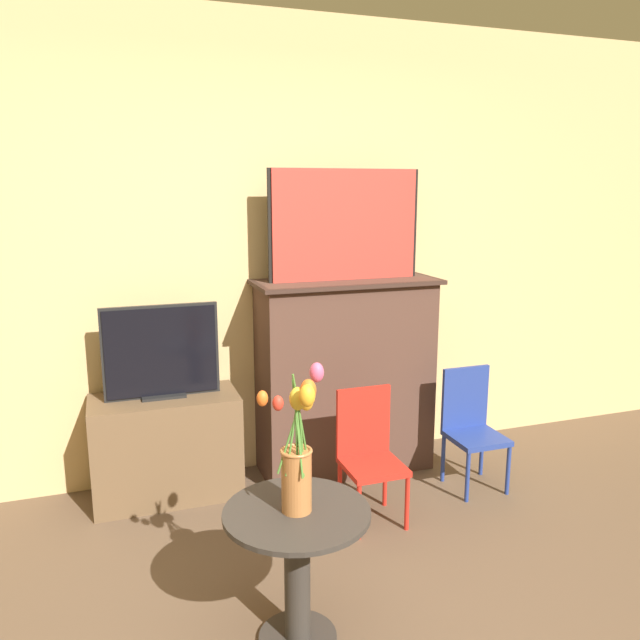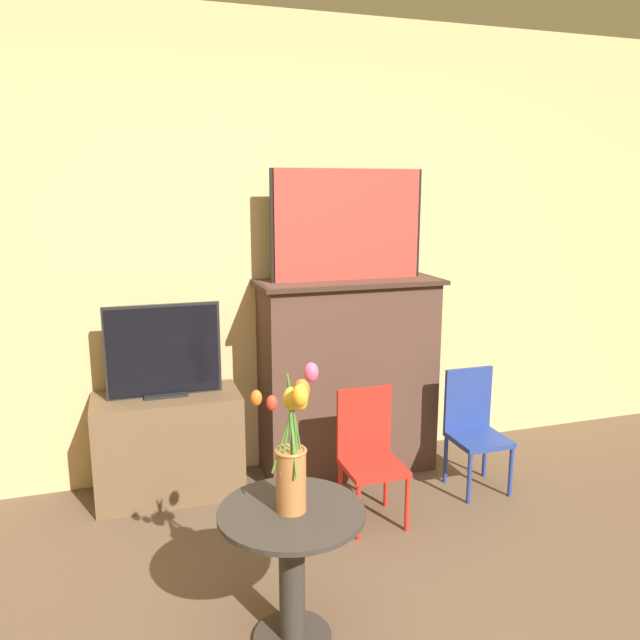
# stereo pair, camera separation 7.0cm
# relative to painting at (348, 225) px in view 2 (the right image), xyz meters

# --- Properties ---
(wall_back) EXTENTS (8.00, 0.06, 2.70)m
(wall_back) POSITION_rel_painting_xyz_m (-0.53, 0.23, -0.16)
(wall_back) COLOR tan
(wall_back) RESTS_ON ground
(fireplace_mantel) EXTENTS (1.10, 0.44, 1.19)m
(fireplace_mantel) POSITION_rel_painting_xyz_m (0.00, -0.01, -0.90)
(fireplace_mantel) COLOR #4C3328
(fireplace_mantel) RESTS_ON ground
(painting) EXTENTS (0.92, 0.03, 0.64)m
(painting) POSITION_rel_painting_xyz_m (0.00, 0.00, 0.00)
(painting) COLOR black
(painting) RESTS_ON fireplace_mantel
(tv_stand) EXTENTS (0.81, 0.39, 0.59)m
(tv_stand) POSITION_rel_painting_xyz_m (-1.08, -0.02, -1.22)
(tv_stand) COLOR brown
(tv_stand) RESTS_ON ground
(tv_monitor) EXTENTS (0.62, 0.12, 0.52)m
(tv_monitor) POSITION_rel_painting_xyz_m (-1.08, -0.01, -0.67)
(tv_monitor) COLOR black
(tv_monitor) RESTS_ON tv_stand
(chair_red) EXTENTS (0.30, 0.30, 0.70)m
(chair_red) POSITION_rel_painting_xyz_m (-0.09, -0.60, -1.13)
(chair_red) COLOR red
(chair_red) RESTS_ON ground
(chair_blue) EXTENTS (0.30, 0.30, 0.70)m
(chair_blue) POSITION_rel_painting_xyz_m (0.62, -0.45, -1.13)
(chair_blue) COLOR navy
(chair_blue) RESTS_ON ground
(side_table) EXTENTS (0.55, 0.55, 0.55)m
(side_table) POSITION_rel_painting_xyz_m (-0.72, -1.38, -1.15)
(side_table) COLOR #332D28
(side_table) RESTS_ON ground
(vase_tulips) EXTENTS (0.25, 0.22, 0.56)m
(vase_tulips) POSITION_rel_painting_xyz_m (-0.72, -1.40, -0.73)
(vase_tulips) COLOR #AD6B38
(vase_tulips) RESTS_ON side_table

